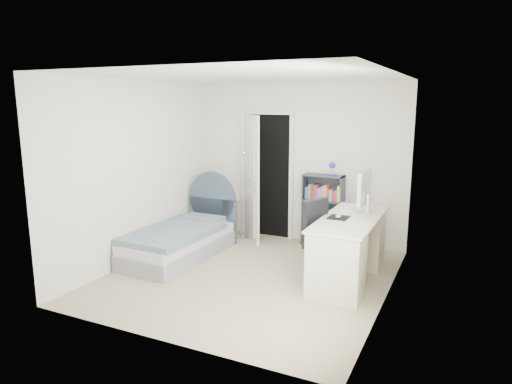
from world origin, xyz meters
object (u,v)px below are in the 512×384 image
at_px(desk, 349,246).
at_px(nightstand, 221,209).
at_px(floor_lamp, 243,203).
at_px(bed, 182,239).
at_px(bookcase, 323,212).
at_px(office_chair, 323,237).

bearing_deg(desk, nightstand, 155.18).
bearing_deg(floor_lamp, bed, -109.16).
height_order(bookcase, desk, desk).
relative_size(floor_lamp, bookcase, 1.10).
distance_m(floor_lamp, desk, 2.24).
height_order(floor_lamp, bookcase, floor_lamp).
distance_m(bookcase, office_chair, 1.45).
relative_size(desk, office_chair, 1.62).
bearing_deg(bed, bookcase, 39.56).
distance_m(bed, nightstand, 1.31).
xyz_separation_m(bed, bookcase, (1.67, 1.38, 0.27)).
height_order(floor_lamp, desk, floor_lamp).
bearing_deg(floor_lamp, nightstand, 162.61).
bearing_deg(nightstand, floor_lamp, -17.39).
bearing_deg(office_chair, bookcase, 107.06).
relative_size(nightstand, bookcase, 0.48).
bearing_deg(bookcase, bed, -140.44).
xyz_separation_m(bookcase, desk, (0.72, -1.23, -0.08)).
bearing_deg(desk, floor_lamp, 153.50).
height_order(nightstand, office_chair, office_chair).
bearing_deg(bed, nightstand, 93.77).
height_order(floor_lamp, office_chair, floor_lamp).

